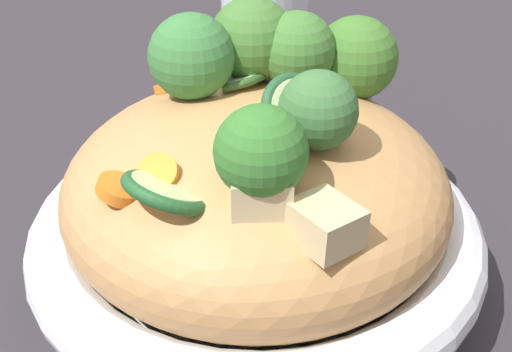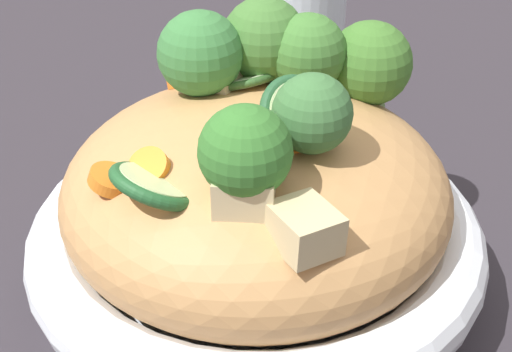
# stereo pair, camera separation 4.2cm
# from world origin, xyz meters

# --- Properties ---
(ground_plane) EXTENTS (3.00, 3.00, 0.00)m
(ground_plane) POSITION_xyz_m (0.00, 0.00, 0.00)
(ground_plane) COLOR #2E292F
(serving_bowl) EXTENTS (0.27, 0.27, 0.05)m
(serving_bowl) POSITION_xyz_m (0.00, 0.00, 0.03)
(serving_bowl) COLOR white
(serving_bowl) RESTS_ON ground_plane
(noodle_heap) EXTENTS (0.22, 0.22, 0.10)m
(noodle_heap) POSITION_xyz_m (-0.00, 0.00, 0.07)
(noodle_heap) COLOR tan
(noodle_heap) RESTS_ON serving_bowl
(broccoli_florets) EXTENTS (0.16, 0.18, 0.07)m
(broccoli_florets) POSITION_xyz_m (-0.01, -0.03, 0.13)
(broccoli_florets) COLOR #95B56B
(broccoli_florets) RESTS_ON serving_bowl
(carrot_coins) EXTENTS (0.11, 0.16, 0.03)m
(carrot_coins) POSITION_xyz_m (0.03, -0.01, 0.11)
(carrot_coins) COLOR orange
(carrot_coins) RESTS_ON serving_bowl
(zucchini_slices) EXTENTS (0.12, 0.16, 0.04)m
(zucchini_slices) POSITION_xyz_m (0.01, 0.01, 0.11)
(zucchini_slices) COLOR beige
(zucchini_slices) RESTS_ON serving_bowl
(chicken_chunks) EXTENTS (0.10, 0.16, 0.03)m
(chicken_chunks) POSITION_xyz_m (0.00, 0.03, 0.11)
(chicken_chunks) COLOR #CDB78E
(chicken_chunks) RESTS_ON serving_bowl
(drinking_glass) EXTENTS (0.08, 0.08, 0.12)m
(drinking_glass) POSITION_xyz_m (-0.02, -0.27, 0.06)
(drinking_glass) COLOR silver
(drinking_glass) RESTS_ON ground_plane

